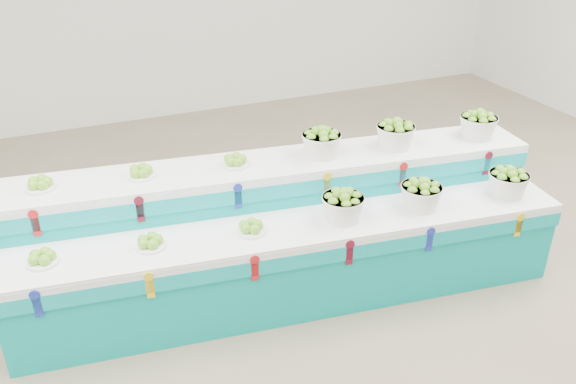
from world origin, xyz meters
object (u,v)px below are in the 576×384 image
Objects in this scene: basket_lower_left at (343,205)px; plate_upper_mid at (140,171)px; basket_upper_right at (478,124)px; display_stand at (288,231)px.

basket_lower_left is 1.56m from plate_upper_mid.
plate_upper_mid is 2.88m from basket_upper_right.
plate_upper_mid is at bearing 152.60° from basket_lower_left.
display_stand is at bearing -20.92° from plate_upper_mid.
basket_lower_left is at bearing -36.68° from display_stand.
display_stand is 1.25m from plate_upper_mid.
plate_upper_mid reaches higher than display_stand.
basket_lower_left is 1.48× the size of plate_upper_mid.
display_stand is 13.26× the size of basket_upper_right.
basket_lower_left is at bearing -27.40° from plate_upper_mid.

